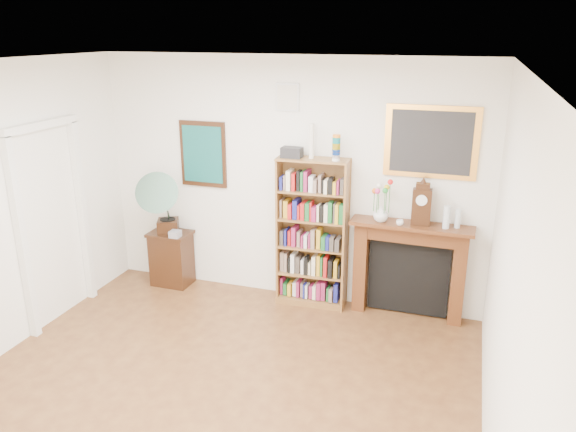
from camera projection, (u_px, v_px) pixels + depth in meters
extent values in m
cube|color=#512C18|center=(193.00, 422.00, 4.59)|extent=(4.50, 5.00, 0.01)
cube|color=white|center=(170.00, 69.00, 3.70)|extent=(4.50, 5.00, 0.01)
cube|color=white|center=(288.00, 181.00, 6.39)|extent=(4.50, 0.01, 2.80)
cube|color=white|center=(507.00, 309.00, 3.47)|extent=(0.01, 5.00, 2.80)
cube|color=white|center=(22.00, 241.00, 5.56)|extent=(0.08, 0.08, 2.10)
cube|color=white|center=(83.00, 213.00, 6.41)|extent=(0.08, 0.08, 2.10)
cube|color=white|center=(40.00, 125.00, 5.65)|extent=(0.08, 1.02, 0.08)
cube|color=black|center=(203.00, 154.00, 6.61)|extent=(0.58, 0.03, 0.78)
cube|color=#125856|center=(202.00, 154.00, 6.59)|extent=(0.50, 0.01, 0.67)
cube|color=white|center=(288.00, 97.00, 6.08)|extent=(0.26, 0.03, 0.30)
cube|color=silver|center=(287.00, 97.00, 6.06)|extent=(0.22, 0.01, 0.26)
cube|color=gold|center=(431.00, 142.00, 5.74)|extent=(0.95, 0.03, 0.75)
cube|color=#262628|center=(431.00, 142.00, 5.73)|extent=(0.82, 0.01, 0.65)
cube|color=brown|center=(280.00, 230.00, 6.43)|extent=(0.04, 0.28, 1.72)
cube|color=brown|center=(345.00, 237.00, 6.21)|extent=(0.04, 0.28, 1.72)
cube|color=brown|center=(313.00, 160.00, 6.05)|extent=(0.81, 0.32, 0.02)
cube|color=brown|center=(311.00, 299.00, 6.58)|extent=(0.81, 0.32, 0.07)
cube|color=brown|center=(315.00, 230.00, 6.44)|extent=(0.79, 0.06, 1.72)
cube|color=brown|center=(311.00, 273.00, 6.48)|extent=(0.76, 0.30, 0.02)
cube|color=brown|center=(312.00, 247.00, 6.37)|extent=(0.76, 0.30, 0.02)
cube|color=brown|center=(312.00, 220.00, 6.27)|extent=(0.76, 0.30, 0.02)
cube|color=brown|center=(312.00, 192.00, 6.17)|extent=(0.76, 0.30, 0.02)
cube|color=black|center=(172.00, 258.00, 6.98)|extent=(0.51, 0.37, 0.68)
cube|color=#4A2711|center=(361.00, 266.00, 6.30)|extent=(0.15, 0.20, 1.06)
cube|color=#4A2711|center=(459.00, 278.00, 5.98)|extent=(0.15, 0.20, 1.06)
cube|color=#4A2711|center=(411.00, 234.00, 6.00)|extent=(1.20, 0.22, 0.17)
cube|color=#4A2711|center=(412.00, 226.00, 5.93)|extent=(1.30, 0.34, 0.04)
cube|color=black|center=(409.00, 277.00, 6.22)|extent=(0.87, 0.09, 0.84)
cube|color=black|center=(168.00, 225.00, 6.89)|extent=(0.32, 0.32, 0.15)
cylinder|color=black|center=(168.00, 219.00, 6.86)|extent=(0.25, 0.25, 0.01)
cone|color=#2D4133|center=(159.00, 196.00, 6.62)|extent=(0.70, 0.76, 0.64)
cube|color=#ABAAB6|center=(175.00, 234.00, 6.70)|extent=(0.12, 0.12, 0.08)
cube|color=black|center=(421.00, 207.00, 5.84)|extent=(0.20, 0.12, 0.39)
cylinder|color=white|center=(422.00, 200.00, 5.76)|extent=(0.12, 0.02, 0.12)
cube|color=black|center=(423.00, 187.00, 5.77)|extent=(0.15, 0.10, 0.07)
imported|color=silver|center=(381.00, 214.00, 5.98)|extent=(0.18, 0.18, 0.17)
imported|color=white|center=(400.00, 223.00, 5.88)|extent=(0.09, 0.09, 0.06)
cylinder|color=silver|center=(447.00, 217.00, 5.76)|extent=(0.07, 0.07, 0.24)
cylinder|color=silver|center=(458.00, 219.00, 5.78)|extent=(0.06, 0.06, 0.20)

